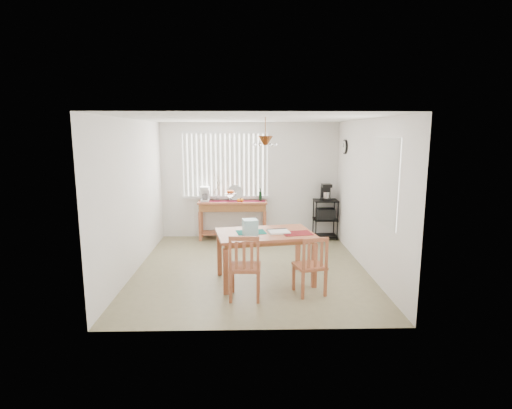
{
  "coord_description": "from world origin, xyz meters",
  "views": [
    {
      "loc": [
        -0.07,
        -6.76,
        2.36
      ],
      "look_at": [
        0.1,
        0.55,
        1.05
      ],
      "focal_mm": 28.0,
      "sensor_mm": 36.0,
      "label": 1
    }
  ],
  "objects_px": {
    "sideboard": "(233,211)",
    "dining_table": "(265,238)",
    "cart_items": "(326,192)",
    "chair_right": "(311,266)",
    "chair_left": "(245,267)",
    "wire_cart": "(325,215)"
  },
  "relations": [
    {
      "from": "chair_left",
      "to": "chair_right",
      "type": "distance_m",
      "value": 0.98
    },
    {
      "from": "wire_cart",
      "to": "dining_table",
      "type": "bearing_deg",
      "value": -119.66
    },
    {
      "from": "dining_table",
      "to": "chair_right",
      "type": "bearing_deg",
      "value": -41.12
    },
    {
      "from": "wire_cart",
      "to": "chair_left",
      "type": "relative_size",
      "value": 0.91
    },
    {
      "from": "chair_left",
      "to": "wire_cart",
      "type": "bearing_deg",
      "value": 61.47
    },
    {
      "from": "chair_right",
      "to": "dining_table",
      "type": "bearing_deg",
      "value": 138.88
    },
    {
      "from": "wire_cart",
      "to": "chair_right",
      "type": "bearing_deg",
      "value": -104.73
    },
    {
      "from": "chair_right",
      "to": "cart_items",
      "type": "bearing_deg",
      "value": 75.31
    },
    {
      "from": "dining_table",
      "to": "chair_left",
      "type": "xyz_separation_m",
      "value": [
        -0.32,
        -0.71,
        -0.23
      ]
    },
    {
      "from": "dining_table",
      "to": "chair_left",
      "type": "distance_m",
      "value": 0.81
    },
    {
      "from": "cart_items",
      "to": "chair_right",
      "type": "bearing_deg",
      "value": -104.69
    },
    {
      "from": "sideboard",
      "to": "chair_right",
      "type": "xyz_separation_m",
      "value": [
        1.24,
        -3.19,
        -0.21
      ]
    },
    {
      "from": "wire_cart",
      "to": "chair_left",
      "type": "height_order",
      "value": "chair_left"
    },
    {
      "from": "chair_left",
      "to": "chair_right",
      "type": "height_order",
      "value": "chair_left"
    },
    {
      "from": "sideboard",
      "to": "cart_items",
      "type": "bearing_deg",
      "value": -0.15
    },
    {
      "from": "dining_table",
      "to": "chair_right",
      "type": "height_order",
      "value": "chair_right"
    },
    {
      "from": "sideboard",
      "to": "dining_table",
      "type": "xyz_separation_m",
      "value": [
        0.59,
        -2.62,
        0.07
      ]
    },
    {
      "from": "sideboard",
      "to": "chair_right",
      "type": "height_order",
      "value": "chair_right"
    },
    {
      "from": "dining_table",
      "to": "chair_left",
      "type": "relative_size",
      "value": 1.69
    },
    {
      "from": "sideboard",
      "to": "dining_table",
      "type": "height_order",
      "value": "sideboard"
    },
    {
      "from": "dining_table",
      "to": "chair_left",
      "type": "bearing_deg",
      "value": -114.15
    },
    {
      "from": "sideboard",
      "to": "wire_cart",
      "type": "height_order",
      "value": "wire_cart"
    }
  ]
}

